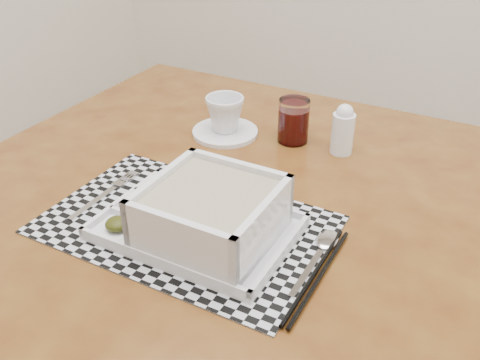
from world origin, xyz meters
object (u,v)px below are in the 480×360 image
dining_table (225,233)px  serving_tray (207,218)px  juice_glass (293,122)px  cup (225,114)px  creamer_bottle (343,130)px

dining_table → serving_tray: (0.03, -0.13, 0.13)m
juice_glass → cup: bearing=-166.7°
juice_glass → dining_table: bearing=-97.0°
dining_table → cup: cup is taller
cup → serving_tray: bearing=-74.8°
serving_tray → creamer_bottle: creamer_bottle is taller
serving_tray → dining_table: bearing=105.0°
cup → creamer_bottle: (0.26, 0.03, 0.00)m
serving_tray → cup: (-0.15, 0.36, 0.01)m
serving_tray → juice_glass: serving_tray is taller
juice_glass → creamer_bottle: 0.11m
juice_glass → creamer_bottle: (0.11, -0.01, 0.01)m
dining_table → cup: size_ratio=13.22×
juice_glass → creamer_bottle: creamer_bottle is taller
dining_table → creamer_bottle: (0.15, 0.26, 0.14)m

